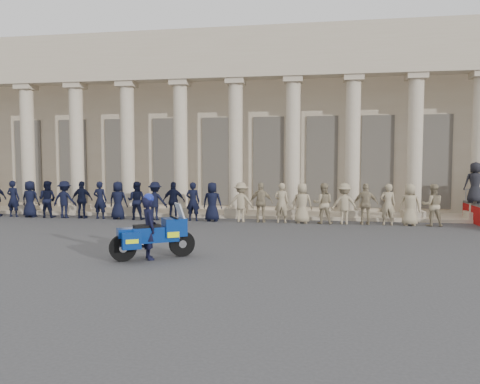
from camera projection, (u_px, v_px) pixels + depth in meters
name	position (u px, v px, depth m)	size (l,w,h in m)	color
ground	(232.00, 252.00, 13.44)	(90.00, 90.00, 0.00)	#39393B
building	(277.00, 128.00, 27.63)	(40.00, 12.50, 9.00)	#BBA88C
officer_rank	(164.00, 201.00, 20.44)	(22.70, 0.64, 1.69)	black
motorcycle	(154.00, 235.00, 12.50)	(2.01, 1.57, 1.48)	black
rider	(149.00, 226.00, 12.43)	(0.67, 0.73, 1.77)	black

